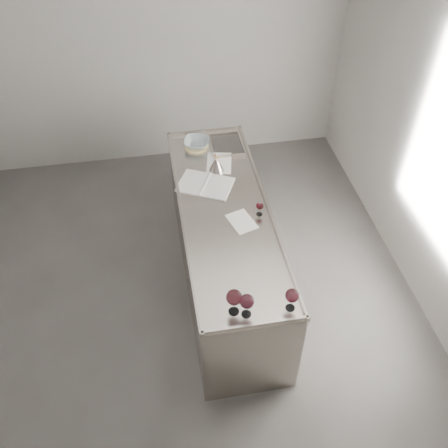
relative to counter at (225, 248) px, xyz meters
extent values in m
cube|color=#4A4845|center=(-0.50, -0.30, -0.48)|extent=(4.50, 5.00, 0.02)
cube|color=silver|center=(-0.50, -0.30, 2.34)|extent=(4.50, 5.00, 0.02)
cube|color=#9B9996|center=(-0.50, 2.21, 0.93)|extent=(4.50, 0.02, 2.80)
cube|color=#9D948D|center=(0.00, 0.00, -0.01)|extent=(0.75, 2.40, 0.92)
cube|color=#9D948D|center=(0.00, 0.00, 0.46)|extent=(0.77, 2.42, 0.02)
cube|color=#9D948D|center=(0.00, -1.19, 0.48)|extent=(0.77, 0.02, 0.03)
cube|color=#9D948D|center=(0.00, 1.19, 0.48)|extent=(0.77, 0.02, 0.03)
cube|color=#9D948D|center=(-0.37, 0.00, 0.48)|extent=(0.02, 2.42, 0.03)
cube|color=#9D948D|center=(0.36, 0.00, 0.48)|extent=(0.02, 2.42, 0.03)
cube|color=#595654|center=(0.17, 0.92, 0.46)|extent=(0.30, 0.38, 0.01)
cylinder|color=white|center=(-0.12, -1.04, 0.47)|extent=(0.08, 0.08, 0.00)
cylinder|color=white|center=(-0.12, -1.04, 0.52)|extent=(0.01, 0.01, 0.10)
ellipsoid|color=white|center=(-0.12, -1.04, 0.63)|extent=(0.11, 0.11, 0.12)
cylinder|color=#32060D|center=(-0.12, -1.04, 0.60)|extent=(0.08, 0.08, 0.02)
cylinder|color=white|center=(-0.04, -1.08, 0.47)|extent=(0.07, 0.07, 0.00)
cylinder|color=white|center=(-0.04, -1.08, 0.52)|extent=(0.01, 0.01, 0.10)
ellipsoid|color=white|center=(-0.04, -1.08, 0.61)|extent=(0.10, 0.10, 0.11)
cylinder|color=#390712|center=(-0.04, -1.08, 0.59)|extent=(0.07, 0.07, 0.02)
cylinder|color=white|center=(0.27, -1.08, 0.47)|extent=(0.07, 0.07, 0.00)
cylinder|color=white|center=(0.27, -1.08, 0.52)|extent=(0.01, 0.01, 0.09)
ellipsoid|color=white|center=(0.27, -1.08, 0.61)|extent=(0.10, 0.10, 0.10)
cylinder|color=#380710|center=(0.27, -1.08, 0.59)|extent=(0.07, 0.07, 0.02)
cylinder|color=white|center=(0.27, -0.10, 0.47)|extent=(0.05, 0.05, 0.00)
cylinder|color=white|center=(0.27, -0.10, 0.50)|extent=(0.01, 0.01, 0.06)
ellipsoid|color=white|center=(0.27, -0.10, 0.57)|extent=(0.06, 0.06, 0.07)
cylinder|color=#3C080D|center=(0.27, -0.10, 0.55)|extent=(0.05, 0.05, 0.01)
cube|color=white|center=(-0.22, 0.41, 0.47)|extent=(0.35, 0.39, 0.01)
cube|color=white|center=(-0.01, 0.30, 0.47)|extent=(0.35, 0.39, 0.01)
cylinder|color=white|center=(-0.12, 0.36, 0.48)|extent=(0.16, 0.30, 0.01)
cube|color=silver|center=(0.11, -0.16, 0.47)|extent=(0.26, 0.31, 0.00)
cube|color=white|center=(0.06, 0.65, 0.47)|extent=(0.29, 0.37, 0.00)
cylinder|color=beige|center=(-0.12, 0.95, 0.48)|extent=(0.28, 0.28, 0.02)
imported|color=#97ABAF|center=(-0.12, 0.95, 0.52)|extent=(0.31, 0.31, 0.06)
cone|color=#9E968D|center=(0.01, 0.54, 0.53)|extent=(0.15, 0.15, 0.13)
cylinder|color=#9E968D|center=(0.01, 0.54, 0.61)|extent=(0.03, 0.03, 0.03)
cylinder|color=#AF6B30|center=(0.01, 0.54, 0.63)|extent=(0.04, 0.04, 0.02)
cone|color=#9E968D|center=(0.01, 0.54, 0.66)|extent=(0.03, 0.03, 0.04)
camera|label=1|loc=(-0.55, -3.07, 3.33)|focal=40.00mm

